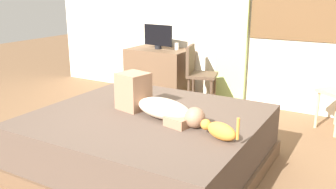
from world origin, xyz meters
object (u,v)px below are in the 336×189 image
object	(u,v)px
desk	(159,74)
cup	(176,46)
person_lying	(155,103)
tv_monitor	(158,36)
chair_by_desk	(197,71)
bed	(148,142)
cat	(219,130)

from	to	relation	value
desk	cup	distance (m)	0.49
person_lying	tv_monitor	world-z (taller)	tv_monitor
person_lying	desk	bearing A→B (deg)	120.49
cup	desk	bearing A→B (deg)	-161.65
person_lying	cup	size ratio (longest dim) A/B	10.03
tv_monitor	cup	bearing A→B (deg)	17.41
desk	chair_by_desk	bearing A→B (deg)	-11.19
person_lying	cup	bearing A→B (deg)	113.97
desk	tv_monitor	world-z (taller)	tv_monitor
tv_monitor	chair_by_desk	distance (m)	0.83
tv_monitor	cup	size ratio (longest dim) A/B	5.12
bed	cup	distance (m)	2.27
cat	tv_monitor	size ratio (longest dim) A/B	0.72
bed	tv_monitor	xyz separation A→B (m)	(-1.08, 1.97, 0.67)
person_lying	desk	xyz separation A→B (m)	(-1.15, 1.95, -0.26)
cat	cup	bearing A→B (deg)	125.38
cat	desk	size ratio (longest dim) A/B	0.38
cat	desk	bearing A→B (deg)	130.38
bed	chair_by_desk	xyz separation A→B (m)	(-0.38, 1.83, 0.25)
desk	cup	world-z (taller)	cup
person_lying	tv_monitor	bearing A→B (deg)	120.80
cup	chair_by_desk	bearing A→B (deg)	-26.13
desk	chair_by_desk	xyz separation A→B (m)	(0.69, -0.14, 0.14)
tv_monitor	desk	bearing A→B (deg)	0.00
bed	tv_monitor	distance (m)	2.34
chair_by_desk	desk	bearing A→B (deg)	168.81
person_lying	cat	world-z (taller)	person_lying
bed	person_lying	xyz separation A→B (m)	(0.08, 0.02, 0.37)
chair_by_desk	cup	bearing A→B (deg)	153.87
cat	desk	distance (m)	2.84
cat	tv_monitor	xyz separation A→B (m)	(-1.85, 2.15, 0.34)
person_lying	desk	size ratio (longest dim) A/B	1.05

